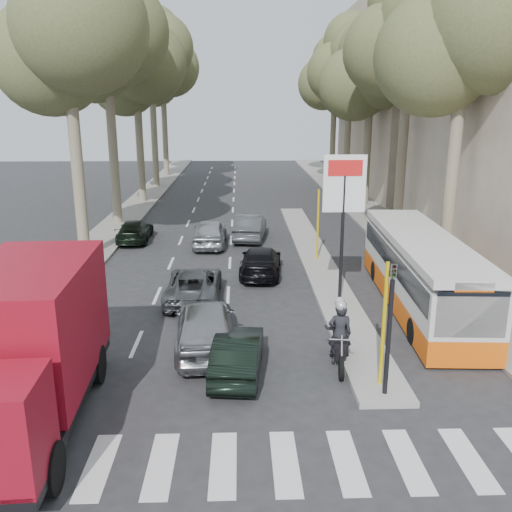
{
  "coord_description": "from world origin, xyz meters",
  "views": [
    {
      "loc": [
        -0.42,
        -13.76,
        7.25
      ],
      "look_at": [
        0.2,
        6.44,
        1.6
      ],
      "focal_mm": 38.0,
      "sensor_mm": 36.0,
      "label": 1
    }
  ],
  "objects_px": {
    "motorcycle": "(339,333)",
    "red_truck": "(24,347)",
    "silver_hatchback": "(205,325)",
    "city_bus": "(421,270)",
    "dark_hatchback": "(238,353)"
  },
  "relations": [
    {
      "from": "motorcycle",
      "to": "red_truck",
      "type": "bearing_deg",
      "value": -153.74
    },
    {
      "from": "dark_hatchback",
      "to": "red_truck",
      "type": "distance_m",
      "value": 5.55
    },
    {
      "from": "motorcycle",
      "to": "city_bus",
      "type": "bearing_deg",
      "value": 55.57
    },
    {
      "from": "red_truck",
      "to": "motorcycle",
      "type": "bearing_deg",
      "value": 17.43
    },
    {
      "from": "red_truck",
      "to": "city_bus",
      "type": "bearing_deg",
      "value": 29.44
    },
    {
      "from": "red_truck",
      "to": "motorcycle",
      "type": "relative_size",
      "value": 2.97
    },
    {
      "from": "city_bus",
      "to": "silver_hatchback",
      "type": "bearing_deg",
      "value": -153.0
    },
    {
      "from": "dark_hatchback",
      "to": "city_bus",
      "type": "height_order",
      "value": "city_bus"
    },
    {
      "from": "city_bus",
      "to": "motorcycle",
      "type": "bearing_deg",
      "value": -127.41
    },
    {
      "from": "city_bus",
      "to": "motorcycle",
      "type": "xyz_separation_m",
      "value": [
        -3.77,
        -4.41,
        -0.52
      ]
    },
    {
      "from": "red_truck",
      "to": "motorcycle",
      "type": "xyz_separation_m",
      "value": [
        7.79,
        2.86,
        -1.03
      ]
    },
    {
      "from": "silver_hatchback",
      "to": "dark_hatchback",
      "type": "xyz_separation_m",
      "value": [
        0.99,
        -1.57,
        -0.18
      ]
    },
    {
      "from": "dark_hatchback",
      "to": "red_truck",
      "type": "height_order",
      "value": "red_truck"
    },
    {
      "from": "silver_hatchback",
      "to": "motorcycle",
      "type": "bearing_deg",
      "value": 161.51
    },
    {
      "from": "motorcycle",
      "to": "silver_hatchback",
      "type": "bearing_deg",
      "value": 171.67
    }
  ]
}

